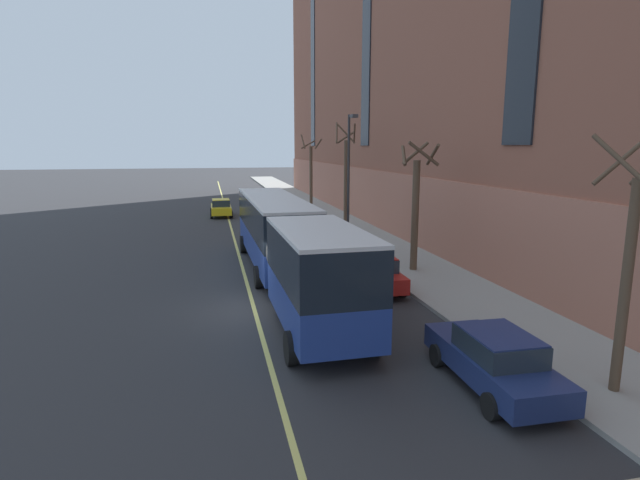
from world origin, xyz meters
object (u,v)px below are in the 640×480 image
object	(u,v)px
city_bus	(286,240)
street_tree_near_corner	(627,267)
street_tree_mid_block	(416,204)
street_lamp	(350,166)
parked_car_silver_2	(279,199)
parked_car_red_1	(373,272)
parked_car_navy_6	(494,359)
parked_car_darkgray_5	(292,210)
street_tree_far_uptown	(346,176)
street_tree_far_downtown	(311,172)
taxi_cab	(221,208)
parked_car_navy_7	(323,234)

from	to	relation	value
city_bus	street_tree_near_corner	xyz separation A→B (m)	(6.57, -11.70, 1.21)
city_bus	street_tree_mid_block	xyz separation A→B (m)	(6.59, 1.06, 1.32)
street_lamp	parked_car_silver_2	bearing A→B (deg)	94.60
parked_car_red_1	parked_car_navy_6	xyz separation A→B (m)	(0.13, -9.35, 0.00)
parked_car_silver_2	parked_car_darkgray_5	xyz separation A→B (m)	(-0.12, -9.38, 0.00)
street_tree_far_uptown	street_tree_far_downtown	world-z (taller)	street_tree_far_uptown
street_tree_mid_block	street_lamp	xyz separation A→B (m)	(-1.10, 8.02, 1.51)
street_tree_near_corner	parked_car_darkgray_5	bearing A→B (deg)	95.10
taxi_cab	street_tree_far_downtown	xyz separation A→B (m)	(8.83, 3.00, 2.89)
parked_car_navy_6	parked_car_navy_7	bearing A→B (deg)	90.57
street_lamp	taxi_cab	bearing A→B (deg)	117.92
taxi_cab	street_tree_near_corner	size ratio (longest dim) A/B	0.69
parked_car_silver_2	parked_car_darkgray_5	distance (m)	9.38
parked_car_red_1	street_lamp	xyz separation A→B (m)	(1.82, 10.44, 4.17)
parked_car_darkgray_5	taxi_cab	distance (m)	6.72
parked_car_silver_2	street_tree_mid_block	distance (m)	29.18
taxi_cab	street_tree_near_corner	distance (m)	36.59
parked_car_darkgray_5	parked_car_navy_7	size ratio (longest dim) A/B	0.99
city_bus	street_tree_far_downtown	world-z (taller)	street_tree_far_downtown
city_bus	street_tree_near_corner	size ratio (longest dim) A/B	2.96
parked_car_red_1	street_tree_mid_block	world-z (taller)	street_tree_mid_block
city_bus	parked_car_silver_2	size ratio (longest dim) A/B	4.14
city_bus	street_lamp	world-z (taller)	street_lamp
street_tree_far_uptown	street_lamp	world-z (taller)	street_lamp
parked_car_navy_7	parked_car_navy_6	bearing A→B (deg)	-89.43
parked_car_navy_6	street_tree_near_corner	size ratio (longest dim) A/B	0.73
street_tree_near_corner	street_tree_far_uptown	xyz separation A→B (m)	(-0.01, 25.57, 0.72)
city_bus	parked_car_navy_6	size ratio (longest dim) A/B	4.07
city_bus	parked_car_navy_7	distance (m)	9.18
city_bus	parked_car_darkgray_5	size ratio (longest dim) A/B	4.01
city_bus	street_tree_near_corner	world-z (taller)	street_tree_near_corner
taxi_cab	street_tree_mid_block	bearing A→B (deg)	-68.65
parked_car_red_1	street_tree_near_corner	distance (m)	11.05
parked_car_navy_6	parked_car_navy_7	world-z (taller)	same
parked_car_navy_6	street_tree_far_uptown	distance (m)	24.95
street_tree_near_corner	street_tree_far_uptown	distance (m)	25.59
parked_car_navy_6	street_tree_far_downtown	size ratio (longest dim) A/B	0.65
street_tree_far_uptown	street_tree_far_downtown	xyz separation A→B (m)	(-0.00, 12.84, -0.38)
city_bus	taxi_cab	bearing A→B (deg)	95.47
city_bus	street_tree_far_downtown	distance (m)	27.55
parked_car_darkgray_5	parked_car_navy_6	xyz separation A→B (m)	(0.11, -31.31, -0.00)
city_bus	parked_car_red_1	bearing A→B (deg)	-20.28
parked_car_navy_6	street_lamp	size ratio (longest dim) A/B	0.59
parked_car_silver_2	street_tree_mid_block	size ratio (longest dim) A/B	0.74
parked_car_red_1	parked_car_silver_2	xyz separation A→B (m)	(0.14, 31.34, 0.00)
parked_car_navy_6	street_lamp	xyz separation A→B (m)	(1.69, 19.79, 4.17)
parked_car_navy_6	street_tree_mid_block	xyz separation A→B (m)	(2.79, 11.76, 2.66)
street_tree_far_uptown	city_bus	bearing A→B (deg)	-115.31
parked_car_navy_7	street_tree_near_corner	size ratio (longest dim) A/B	0.75
parked_car_darkgray_5	street_tree_near_corner	xyz separation A→B (m)	(2.88, -32.31, 2.54)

